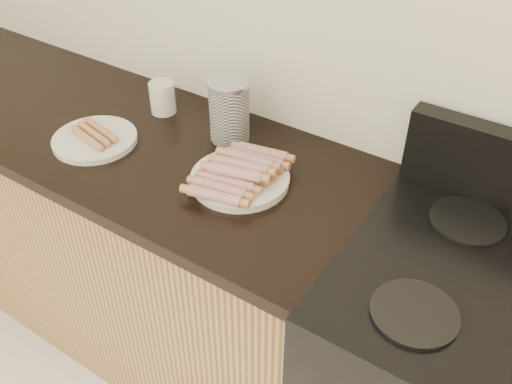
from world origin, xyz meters
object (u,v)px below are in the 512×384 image
Objects in this scene: side_plate at (95,139)px; mug at (162,98)px; main_plate at (240,180)px; canister at (229,111)px.

mug is at bearing 78.32° from side_plate.
canister is (-0.15, 0.16, 0.08)m from main_plate.
canister is at bearing 132.71° from main_plate.
main_plate is at bearing -22.46° from mug.
mug is at bearing 178.21° from canister.
main_plate is 2.62× the size of mug.
side_plate is (-0.47, -0.07, 0.00)m from main_plate.
canister reaches higher than side_plate.
mug reaches higher than main_plate.
side_plate is 0.25m from mug.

